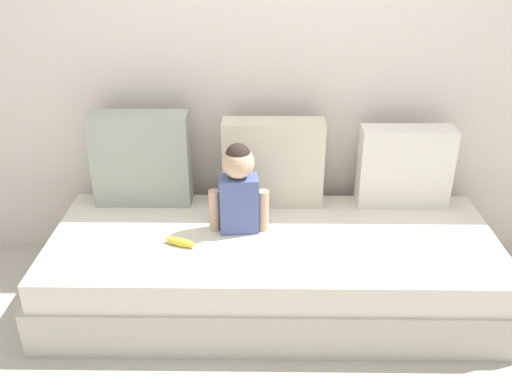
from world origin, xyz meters
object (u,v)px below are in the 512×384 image
at_px(throw_pillow_center, 273,163).
at_px(throw_pillow_right, 405,167).
at_px(banana, 180,242).
at_px(throw_pillow_left, 141,159).
at_px(toddler, 238,187).
at_px(couch, 273,268).

distance_m(throw_pillow_center, throw_pillow_right, 0.73).
distance_m(throw_pillow_center, banana, 0.70).
height_order(throw_pillow_left, banana, throw_pillow_left).
bearing_deg(throw_pillow_left, banana, -60.69).
relative_size(throw_pillow_left, toddler, 1.12).
bearing_deg(toddler, throw_pillow_center, 60.01).
distance_m(couch, throw_pillow_left, 0.95).
bearing_deg(banana, throw_pillow_left, 119.31).
xyz_separation_m(throw_pillow_left, throw_pillow_center, (0.73, 0.00, -0.02)).
distance_m(throw_pillow_left, banana, 0.60).
relative_size(couch, throw_pillow_center, 4.24).
bearing_deg(banana, toddler, 29.65).
xyz_separation_m(throw_pillow_center, toddler, (-0.18, -0.31, 0.00)).
distance_m(throw_pillow_right, banana, 1.31).
bearing_deg(couch, throw_pillow_center, 90.00).
bearing_deg(toddler, throw_pillow_right, 18.81).
relative_size(throw_pillow_center, throw_pillow_right, 1.10).
xyz_separation_m(couch, throw_pillow_center, (0.00, 0.37, 0.45)).
relative_size(throw_pillow_left, throw_pillow_right, 1.06).
bearing_deg(banana, throw_pillow_right, 21.58).
height_order(toddler, banana, toddler).
relative_size(toddler, banana, 2.84).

